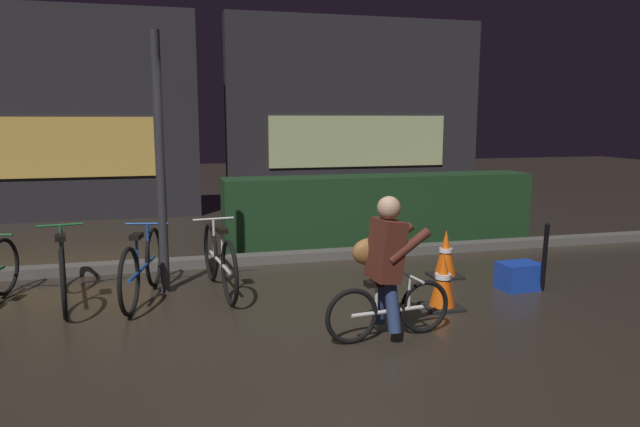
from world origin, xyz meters
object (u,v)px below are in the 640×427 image
at_px(parked_bike_center_right, 219,260).
at_px(traffic_cone_far, 446,254).
at_px(parked_bike_left_mid, 63,270).
at_px(closed_umbrella, 545,258).
at_px(street_post, 160,165).
at_px(blue_crate, 519,276).
at_px(parked_bike_center_left, 142,267).
at_px(cyclist, 386,267).
at_px(traffic_cone_near, 443,281).

bearing_deg(parked_bike_center_right, traffic_cone_far, -98.29).
distance_m(parked_bike_left_mid, traffic_cone_far, 4.26).
bearing_deg(closed_umbrella, street_post, -73.02).
height_order(parked_bike_center_right, blue_crate, parked_bike_center_right).
bearing_deg(parked_bike_center_left, cyclist, -116.75).
bearing_deg(street_post, parked_bike_center_left, -132.07).
bearing_deg(traffic_cone_far, street_post, 175.89).
relative_size(traffic_cone_far, closed_umbrella, 0.68).
xyz_separation_m(traffic_cone_near, traffic_cone_far, (0.56, 1.07, -0.00)).
bearing_deg(traffic_cone_far, closed_umbrella, -52.58).
xyz_separation_m(traffic_cone_near, closed_umbrella, (1.26, 0.15, 0.13)).
height_order(street_post, parked_bike_left_mid, street_post).
height_order(parked_bike_center_left, traffic_cone_far, parked_bike_center_left).
bearing_deg(traffic_cone_far, cyclist, -130.10).
xyz_separation_m(parked_bike_center_left, blue_crate, (4.05, -0.65, -0.20)).
distance_m(cyclist, closed_umbrella, 2.25).
relative_size(parked_bike_center_left, blue_crate, 3.76).
bearing_deg(street_post, parked_bike_left_mid, -169.75).
distance_m(street_post, traffic_cone_near, 3.20).
xyz_separation_m(street_post, parked_bike_center_left, (-0.22, -0.25, -1.05)).
distance_m(traffic_cone_far, cyclist, 2.21).
distance_m(parked_bike_left_mid, closed_umbrella, 5.06).
distance_m(parked_bike_center_left, traffic_cone_far, 3.48).
xyz_separation_m(parked_bike_center_left, closed_umbrella, (4.18, -0.90, 0.06)).
distance_m(traffic_cone_near, cyclist, 1.09).
height_order(traffic_cone_near, blue_crate, traffic_cone_near).
bearing_deg(traffic_cone_near, parked_bike_center_right, 151.75).
bearing_deg(parked_bike_center_right, blue_crate, -109.57).
xyz_separation_m(blue_crate, cyclist, (-1.97, -1.00, 0.48)).
height_order(parked_bike_center_left, blue_crate, parked_bike_center_left).
bearing_deg(parked_bike_left_mid, traffic_cone_near, -116.35).
bearing_deg(blue_crate, closed_umbrella, -62.49).
relative_size(parked_bike_center_left, traffic_cone_far, 2.86).
bearing_deg(parked_bike_left_mid, street_post, -89.30).
bearing_deg(traffic_cone_far, traffic_cone_near, -117.73).
distance_m(street_post, cyclist, 2.76).
distance_m(street_post, blue_crate, 4.13).
distance_m(parked_bike_center_right, traffic_cone_far, 2.68).
bearing_deg(blue_crate, cyclist, -153.13).
xyz_separation_m(street_post, traffic_cone_near, (2.70, -1.30, -1.12)).
relative_size(cyclist, closed_umbrella, 1.47).
relative_size(parked_bike_left_mid, parked_bike_center_right, 1.00).
height_order(parked_bike_left_mid, closed_umbrella, closed_umbrella).
xyz_separation_m(street_post, blue_crate, (3.83, -0.90, -1.25)).
bearing_deg(street_post, traffic_cone_far, -4.11).
xyz_separation_m(parked_bike_center_left, parked_bike_center_right, (0.80, 0.08, 0.00)).
bearing_deg(cyclist, closed_umbrella, 12.92).
bearing_deg(parked_bike_center_left, closed_umbrella, -90.39).
height_order(street_post, cyclist, street_post).
xyz_separation_m(parked_bike_center_left, traffic_cone_near, (2.92, -1.05, -0.07)).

